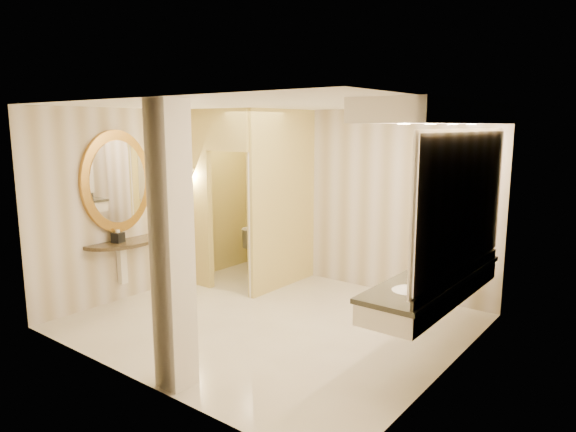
{
  "coord_description": "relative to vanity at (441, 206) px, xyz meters",
  "views": [
    {
      "loc": [
        3.96,
        -4.79,
        2.46
      ],
      "look_at": [
        0.11,
        0.2,
        1.35
      ],
      "focal_mm": 32.0,
      "sensor_mm": 36.0,
      "label": 1
    }
  ],
  "objects": [
    {
      "name": "floor",
      "position": [
        -1.98,
        -0.4,
        -1.63
      ],
      "size": [
        4.5,
        4.5,
        0.0
      ],
      "primitive_type": "plane",
      "color": "beige",
      "rests_on": "ground"
    },
    {
      "name": "ceiling",
      "position": [
        -1.98,
        -0.4,
        1.07
      ],
      "size": [
        4.5,
        4.5,
        0.0
      ],
      "primitive_type": "plane",
      "rotation": [
        3.14,
        0.0,
        0.0
      ],
      "color": "white",
      "rests_on": "wall_back"
    },
    {
      "name": "wall_back",
      "position": [
        -1.98,
        1.6,
        -0.28
      ],
      "size": [
        4.5,
        0.02,
        2.7
      ],
      "primitive_type": "cube",
      "color": "beige",
      "rests_on": "floor"
    },
    {
      "name": "wall_front",
      "position": [
        -1.98,
        -2.4,
        -0.28
      ],
      "size": [
        4.5,
        0.02,
        2.7
      ],
      "primitive_type": "cube",
      "color": "beige",
      "rests_on": "floor"
    },
    {
      "name": "wall_left",
      "position": [
        -4.23,
        -0.4,
        -0.28
      ],
      "size": [
        0.02,
        4.0,
        2.7
      ],
      "primitive_type": "cube",
      "color": "beige",
      "rests_on": "floor"
    },
    {
      "name": "wall_right",
      "position": [
        0.27,
        -0.4,
        -0.28
      ],
      "size": [
        0.02,
        4.0,
        2.7
      ],
      "primitive_type": "cube",
      "color": "beige",
      "rests_on": "floor"
    },
    {
      "name": "toilet_closet",
      "position": [
        -3.09,
        0.57,
        -0.24
      ],
      "size": [
        1.5,
        1.55,
        2.7
      ],
      "color": "#F3E37F",
      "rests_on": "floor"
    },
    {
      "name": "wall_sconce",
      "position": [
        -3.9,
        0.03,
        0.1
      ],
      "size": [
        0.14,
        0.14,
        0.42
      ],
      "color": "gold",
      "rests_on": "toilet_closet"
    },
    {
      "name": "vanity",
      "position": [
        0.0,
        0.0,
        0.0
      ],
      "size": [
        0.75,
        2.61,
        2.09
      ],
      "color": "white",
      "rests_on": "floor"
    },
    {
      "name": "console_shelf",
      "position": [
        -4.19,
        -1.07,
        -0.28
      ],
      "size": [
        1.09,
        1.09,
        1.99
      ],
      "color": "black",
      "rests_on": "floor"
    },
    {
      "name": "pillar",
      "position": [
        -1.68,
        -2.2,
        -0.28
      ],
      "size": [
        0.3,
        0.3,
        2.7
      ],
      "primitive_type": "cube",
      "color": "white",
      "rests_on": "floor"
    },
    {
      "name": "tissue_box",
      "position": [
        -4.08,
        -1.16,
        -0.69
      ],
      "size": [
        0.16,
        0.16,
        0.14
      ],
      "primitive_type": "cube",
      "rotation": [
        0.0,
        0.0,
        0.22
      ],
      "color": "black",
      "rests_on": "console_shelf"
    },
    {
      "name": "toilet",
      "position": [
        -3.49,
        1.33,
        -1.23
      ],
      "size": [
        0.53,
        0.82,
        0.79
      ],
      "primitive_type": "imported",
      "rotation": [
        0.0,
        0.0,
        3.03
      ],
      "color": "white",
      "rests_on": "floor"
    },
    {
      "name": "soap_bottle_a",
      "position": [
        -0.1,
        -0.4,
        -0.68
      ],
      "size": [
        0.08,
        0.08,
        0.14
      ],
      "primitive_type": "imported",
      "rotation": [
        0.0,
        0.0,
        -0.31
      ],
      "color": "beige",
      "rests_on": "vanity"
    },
    {
      "name": "soap_bottle_b",
      "position": [
        -0.05,
        0.01,
        -0.7
      ],
      "size": [
        0.1,
        0.1,
        0.1
      ],
      "primitive_type": "imported",
      "rotation": [
        0.0,
        0.0,
        0.35
      ],
      "color": "silver",
      "rests_on": "vanity"
    },
    {
      "name": "soap_bottle_c",
      "position": [
        -0.04,
        -0.31,
        -0.66
      ],
      "size": [
        0.1,
        0.1,
        0.19
      ],
      "primitive_type": "imported",
      "rotation": [
        0.0,
        0.0,
        -0.4
      ],
      "color": "#C6B28C",
      "rests_on": "vanity"
    }
  ]
}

